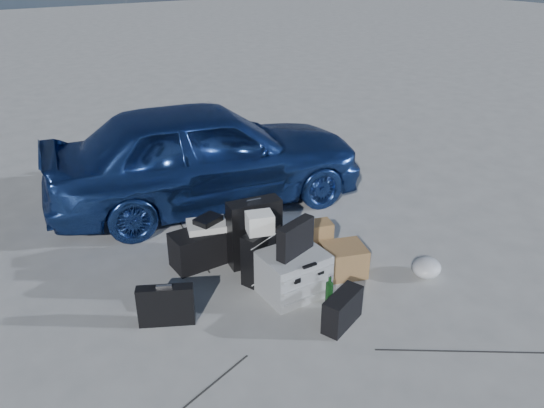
% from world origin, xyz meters
% --- Properties ---
extents(ground, '(60.00, 60.00, 0.00)m').
position_xyz_m(ground, '(0.00, 0.00, 0.00)').
color(ground, '#A3A49F').
rests_on(ground, ground).
extents(car, '(4.10, 2.29, 1.32)m').
position_xyz_m(car, '(0.41, 2.51, 0.66)').
color(car, '#274793').
rests_on(car, ground).
extents(pelican_case, '(0.59, 0.49, 0.42)m').
position_xyz_m(pelican_case, '(0.15, 0.29, 0.21)').
color(pelican_case, '#ADB1B2').
rests_on(pelican_case, ground).
extents(laptop_bag, '(0.44, 0.22, 0.32)m').
position_xyz_m(laptop_bag, '(0.17, 0.28, 0.58)').
color(laptop_bag, black).
rests_on(laptop_bag, pelican_case).
extents(briefcase, '(0.48, 0.32, 0.37)m').
position_xyz_m(briefcase, '(-1.03, 0.51, 0.19)').
color(briefcase, black).
rests_on(briefcase, ground).
extents(suitcase_left, '(0.56, 0.28, 0.70)m').
position_xyz_m(suitcase_left, '(0.14, 0.94, 0.35)').
color(suitcase_left, black).
rests_on(suitcase_left, ground).
extents(suitcase_right, '(0.46, 0.30, 0.52)m').
position_xyz_m(suitcase_right, '(0.04, 0.66, 0.26)').
color(suitcase_right, black).
rests_on(suitcase_right, ground).
extents(white_carton, '(0.29, 0.26, 0.20)m').
position_xyz_m(white_carton, '(0.02, 0.65, 0.62)').
color(white_carton, white).
rests_on(white_carton, suitcase_right).
extents(duffel_bag, '(0.75, 0.33, 0.37)m').
position_xyz_m(duffel_bag, '(-0.26, 1.23, 0.19)').
color(duffel_bag, black).
rests_on(duffel_bag, ground).
extents(flat_box_white, '(0.47, 0.40, 0.07)m').
position_xyz_m(flat_box_white, '(-0.24, 1.25, 0.41)').
color(flat_box_white, white).
rests_on(flat_box_white, duffel_bag).
extents(flat_box_black, '(0.31, 0.26, 0.06)m').
position_xyz_m(flat_box_black, '(-0.23, 1.24, 0.47)').
color(flat_box_black, black).
rests_on(flat_box_black, flat_box_white).
extents(kraft_bag, '(0.36, 0.28, 0.43)m').
position_xyz_m(kraft_bag, '(0.69, 0.64, 0.22)').
color(kraft_bag, '#9E6644').
rests_on(kraft_bag, ground).
extents(cardboard_box, '(0.50, 0.47, 0.30)m').
position_xyz_m(cardboard_box, '(0.77, 0.28, 0.15)').
color(cardboard_box, olive).
rests_on(cardboard_box, ground).
extents(plastic_bag, '(0.41, 0.39, 0.18)m').
position_xyz_m(plastic_bag, '(1.43, -0.21, 0.09)').
color(plastic_bag, silver).
rests_on(plastic_bag, ground).
extents(messenger_bag, '(0.47, 0.31, 0.31)m').
position_xyz_m(messenger_bag, '(0.23, -0.34, 0.15)').
color(messenger_bag, black).
rests_on(messenger_bag, ground).
extents(green_bottle, '(0.09, 0.09, 0.28)m').
position_xyz_m(green_bottle, '(0.34, -0.02, 0.14)').
color(green_bottle, black).
rests_on(green_bottle, ground).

